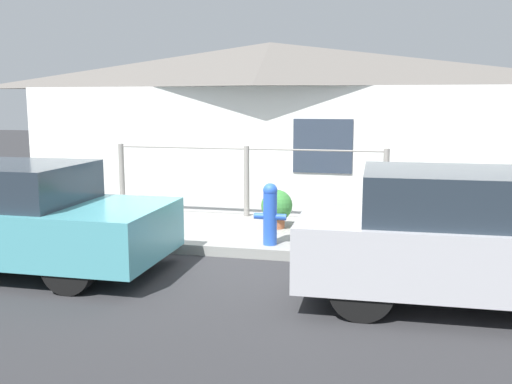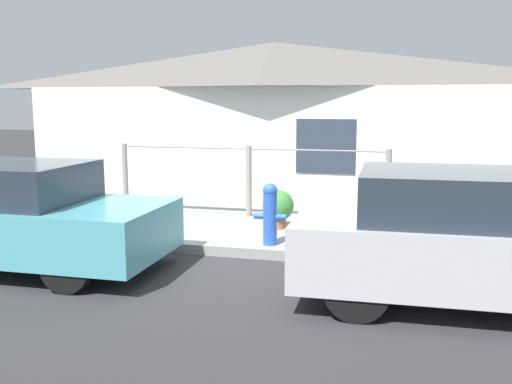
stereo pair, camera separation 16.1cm
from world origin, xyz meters
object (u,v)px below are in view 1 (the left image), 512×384
Objects in this scene: potted_plant_near_hydrant at (277,207)px; fire_hydrant at (270,213)px; car_right at (470,238)px; car_left at (5,216)px.

fire_hydrant is at bearing -83.80° from potted_plant_near_hydrant.
car_right reaches higher than fire_hydrant.
car_left is 4.01m from potted_plant_near_hydrant.
car_right is 6.05× the size of potted_plant_near_hydrant.
potted_plant_near_hydrant is (-2.62, 2.51, -0.23)m from car_right.
fire_hydrant is 1.42× the size of potted_plant_near_hydrant.
car_left is at bearing 178.52° from car_right.
fire_hydrant is (-2.50, 1.44, -0.12)m from car_right.
potted_plant_near_hydrant is at bearing 96.20° from fire_hydrant.
car_right is 2.89m from fire_hydrant.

